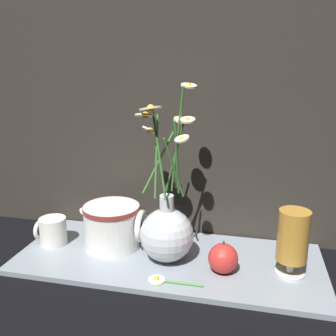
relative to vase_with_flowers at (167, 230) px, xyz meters
The scene contains 9 objects.
ground_plane 0.09m from the vase_with_flowers, 89.01° to the left, with size 6.00×6.00×0.00m, color black.
shelf 0.08m from the vase_with_flowers, 89.01° to the left, with size 0.71×0.29×0.01m.
backdrop_wall 0.49m from the vase_with_flowers, 89.93° to the left, with size 1.21×0.02×1.10m.
vase_with_flowers is the anchor object (origin of this frame).
yellow_mug 0.30m from the vase_with_flowers, behind, with size 0.08×0.07×0.07m.
ceramic_pitcher 0.15m from the vase_with_flowers, 166.78° to the left, with size 0.16×0.14×0.12m.
tea_glass 0.28m from the vase_with_flowers, ahead, with size 0.07×0.07×0.15m.
orange_fruit 0.14m from the vase_with_flowers, 11.24° to the right, with size 0.07×0.07×0.07m.
loose_daisy 0.12m from the vase_with_flowers, 82.20° to the right, with size 0.12×0.04×0.01m.
Camera 1 is at (0.18, -0.78, 0.45)m, focal length 40.00 mm.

